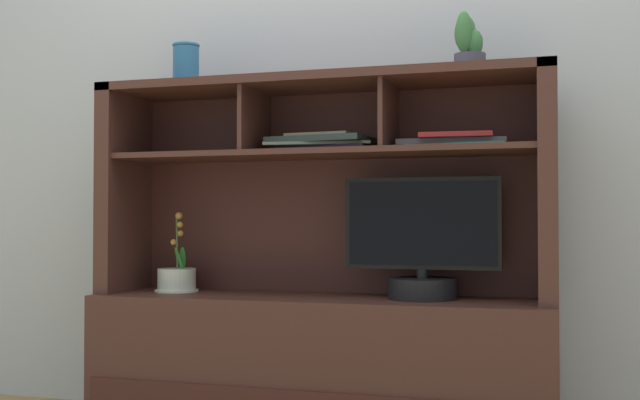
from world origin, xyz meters
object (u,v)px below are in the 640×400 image
(media_console, at_px, (321,328))
(magazine_stack_centre, at_px, (454,142))
(ceramic_vase, at_px, (186,64))
(tv_monitor, at_px, (422,250))
(magazine_stack_left, at_px, (322,143))
(potted_orchid, at_px, (177,279))
(potted_succulent, at_px, (469,45))

(media_console, relative_size, magazine_stack_centre, 4.04)
(magazine_stack_centre, distance_m, ceramic_vase, 1.03)
(tv_monitor, xyz_separation_m, magazine_stack_left, (-0.36, 0.03, 0.37))
(potted_orchid, height_order, ceramic_vase, ceramic_vase)
(magazine_stack_left, distance_m, ceramic_vase, 0.60)
(magazine_stack_left, relative_size, magazine_stack_centre, 1.01)
(potted_orchid, distance_m, magazine_stack_left, 0.74)
(tv_monitor, xyz_separation_m, potted_succulent, (0.16, 0.00, 0.68))
(media_console, bearing_deg, potted_succulent, 0.58)
(media_console, distance_m, magazine_stack_centre, 0.79)
(media_console, height_order, tv_monitor, media_console)
(potted_orchid, bearing_deg, magazine_stack_left, 2.99)
(potted_orchid, relative_size, ceramic_vase, 1.87)
(tv_monitor, xyz_separation_m, potted_orchid, (-0.92, 0.00, -0.12))
(tv_monitor, height_order, potted_succulent, potted_succulent)
(potted_orchid, bearing_deg, magazine_stack_centre, 1.71)
(potted_succulent, bearing_deg, magazine_stack_centre, 150.87)
(potted_orchid, bearing_deg, tv_monitor, -0.21)
(media_console, bearing_deg, magazine_stack_centre, 4.46)
(media_console, xyz_separation_m, tv_monitor, (0.36, 0.00, 0.27))
(magazine_stack_centre, height_order, potted_succulent, potted_succulent)
(ceramic_vase, bearing_deg, magazine_stack_centre, 2.60)
(media_console, xyz_separation_m, potted_orchid, (-0.56, 0.01, 0.16))
(tv_monitor, height_order, magazine_stack_centre, magazine_stack_centre)
(media_console, height_order, magazine_stack_centre, media_console)
(media_console, relative_size, potted_orchid, 5.42)
(tv_monitor, relative_size, magazine_stack_left, 1.32)
(potted_succulent, bearing_deg, ceramic_vase, -179.24)
(potted_orchid, height_order, potted_succulent, potted_succulent)
(ceramic_vase, bearing_deg, potted_orchid, 160.52)
(potted_orchid, relative_size, potted_succulent, 1.51)
(ceramic_vase, bearing_deg, magazine_stack_left, 4.77)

